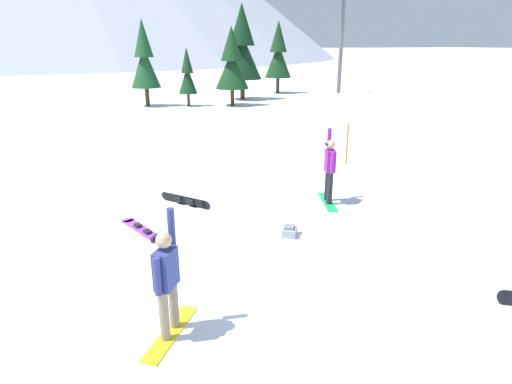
{
  "coord_description": "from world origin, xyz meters",
  "views": [
    {
      "loc": [
        -3.93,
        -6.21,
        4.28
      ],
      "look_at": [
        -0.56,
        2.63,
        1.0
      ],
      "focal_mm": 30.16,
      "sensor_mm": 36.0,
      "label": 1
    }
  ],
  "objects": [
    {
      "name": "pine_tree_slender",
      "position": [
        7.64,
        27.2,
        3.95
      ],
      "size": [
        3.04,
        3.04,
        7.24
      ],
      "color": "#472D19",
      "rests_on": "ground_plane"
    },
    {
      "name": "pine_tree_broad",
      "position": [
        2.71,
        24.84,
        2.21
      ],
      "size": [
        1.31,
        1.31,
        4.06
      ],
      "color": "#472D19",
      "rests_on": "ground_plane"
    },
    {
      "name": "snowboarder_midground",
      "position": [
        2.06,
        3.77,
        0.99
      ],
      "size": [
        0.75,
        1.57,
        2.07
      ],
      "color": "#19B259",
      "rests_on": "ground_plane"
    },
    {
      "name": "pine_tree_tall",
      "position": [
        5.74,
        23.98,
        2.99
      ],
      "size": [
        2.38,
        2.38,
        5.48
      ],
      "color": "#472D19",
      "rests_on": "ground_plane"
    },
    {
      "name": "pine_tree_twin",
      "position": [
        12.18,
        30.5,
        3.39
      ],
      "size": [
        2.35,
        2.35,
        6.23
      ],
      "color": "#472D19",
      "rests_on": "ground_plane"
    },
    {
      "name": "ski_lift_tower",
      "position": [
        17.41,
        28.62,
        4.92
      ],
      "size": [
        3.44,
        0.36,
        8.41
      ],
      "color": "#595B60",
      "rests_on": "ground_plane"
    },
    {
      "name": "snowboarder_foreground",
      "position": [
        -3.17,
        -0.49,
        0.94
      ],
      "size": [
        1.09,
        1.33,
        1.99
      ],
      "color": "yellow",
      "rests_on": "ground_plane"
    },
    {
      "name": "backpack_grey",
      "position": [
        0.1,
        2.13,
        0.13
      ],
      "size": [
        0.52,
        0.56,
        0.28
      ],
      "color": "gray",
      "rests_on": "ground_plane"
    },
    {
      "name": "loose_snowboard_far_spare",
      "position": [
        -3.1,
        3.64,
        0.02
      ],
      "size": [
        0.95,
        1.91,
        0.09
      ],
      "color": "#993FD8",
      "rests_on": "ground_plane"
    },
    {
      "name": "trail_marker_pole",
      "position": [
        4.75,
        7.12,
        0.75
      ],
      "size": [
        0.06,
        0.06,
        1.5
      ],
      "primitive_type": "cylinder",
      "color": "orange",
      "rests_on": "ground_plane"
    },
    {
      "name": "ground_plane",
      "position": [
        0.0,
        0.0,
        0.0
      ],
      "size": [
        800.0,
        800.0,
        0.0
      ],
      "primitive_type": "plane",
      "color": "silver"
    },
    {
      "name": "loose_snowboard_near_left",
      "position": [
        -1.78,
        4.97,
        0.14
      ],
      "size": [
        1.15,
        1.4,
        0.28
      ],
      "color": "black",
      "rests_on": "ground_plane"
    },
    {
      "name": "pine_tree_young",
      "position": [
        -0.06,
        25.88,
        3.23
      ],
      "size": [
        2.06,
        2.06,
        5.94
      ],
      "color": "#472D19",
      "rests_on": "ground_plane"
    }
  ]
}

